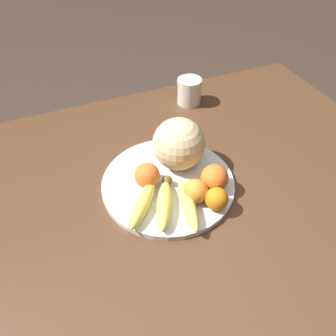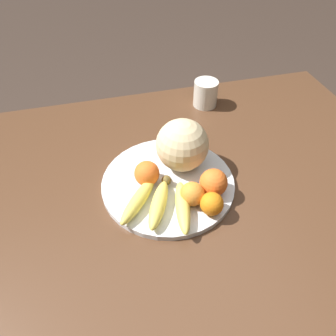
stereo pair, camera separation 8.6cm
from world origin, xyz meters
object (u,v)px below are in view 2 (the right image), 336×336
object	(u,v)px
orange_front_left	(214,183)
ceramic_mug	(205,93)
orange_back_left	(192,194)
melon	(182,145)
orange_front_right	(212,204)
banana_bunch	(160,203)
kitchen_table	(157,223)
orange_mid_center	(147,173)
fruit_bowl	(168,183)

from	to	relation	value
orange_front_left	ceramic_mug	distance (m)	0.44
ceramic_mug	orange_back_left	bearing A→B (deg)	-113.07
melon	orange_front_right	bearing A→B (deg)	-82.78
banana_bunch	orange_front_left	xyz separation A→B (m)	(0.15, 0.02, 0.02)
banana_bunch	kitchen_table	bearing A→B (deg)	-145.31
orange_front_left	ceramic_mug	bearing A→B (deg)	73.52
orange_front_right	ceramic_mug	distance (m)	0.51
kitchen_table	orange_mid_center	bearing A→B (deg)	97.05
melon	orange_front_left	size ratio (longest dim) A/B	2.00
orange_back_left	orange_mid_center	bearing A→B (deg)	134.54
banana_bunch	orange_front_right	xyz separation A→B (m)	(0.12, -0.04, 0.01)
kitchen_table	ceramic_mug	size ratio (longest dim) A/B	12.87
orange_mid_center	orange_back_left	distance (m)	0.14
melon	orange_back_left	size ratio (longest dim) A/B	2.33
melon	orange_front_left	bearing A→B (deg)	-68.05
ceramic_mug	orange_front_left	bearing A→B (deg)	-106.48
melon	orange_back_left	bearing A→B (deg)	-95.68
banana_bunch	orange_back_left	world-z (taller)	orange_back_left
melon	banana_bunch	world-z (taller)	melon
orange_back_left	kitchen_table	bearing A→B (deg)	160.83
fruit_bowl	orange_mid_center	distance (m)	0.07
orange_back_left	ceramic_mug	distance (m)	0.48
banana_bunch	ceramic_mug	world-z (taller)	ceramic_mug
banana_bunch	ceramic_mug	distance (m)	0.52
orange_mid_center	ceramic_mug	size ratio (longest dim) A/B	0.56
fruit_bowl	kitchen_table	bearing A→B (deg)	-129.76
fruit_bowl	orange_mid_center	xyz separation A→B (m)	(-0.06, 0.01, 0.04)
kitchen_table	orange_front_right	world-z (taller)	orange_front_right
orange_mid_center	orange_front_left	bearing A→B (deg)	-26.15
orange_mid_center	ceramic_mug	distance (m)	0.45
orange_mid_center	banana_bunch	bearing A→B (deg)	-82.25
orange_mid_center	orange_back_left	world-z (taller)	orange_mid_center
banana_bunch	orange_front_left	size ratio (longest dim) A/B	2.86
orange_front_left	orange_back_left	world-z (taller)	orange_front_left
melon	orange_front_right	xyz separation A→B (m)	(0.02, -0.18, -0.04)
banana_bunch	orange_front_right	distance (m)	0.13
banana_bunch	orange_front_right	size ratio (longest dim) A/B	3.54
fruit_bowl	orange_front_left	xyz separation A→B (m)	(0.10, -0.07, 0.04)
banana_bunch	orange_back_left	xyz separation A→B (m)	(0.08, -0.00, 0.01)
banana_bunch	orange_front_left	distance (m)	0.15
fruit_bowl	banana_bunch	distance (m)	0.10
fruit_bowl	orange_back_left	world-z (taller)	orange_back_left
banana_bunch	orange_mid_center	size ratio (longest dim) A/B	3.07
kitchen_table	melon	bearing A→B (deg)	47.58
orange_front_right	ceramic_mug	xyz separation A→B (m)	(0.15, 0.48, 0.00)
fruit_bowl	orange_back_left	xyz separation A→B (m)	(0.04, -0.09, 0.04)
kitchen_table	orange_front_right	size ratio (longest dim) A/B	26.33
orange_front_right	ceramic_mug	bearing A→B (deg)	72.62
fruit_bowl	ceramic_mug	world-z (taller)	ceramic_mug
orange_front_right	orange_mid_center	distance (m)	0.19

